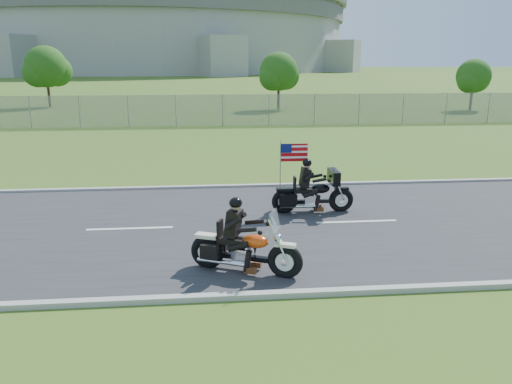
{
  "coord_description": "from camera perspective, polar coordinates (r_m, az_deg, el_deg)",
  "views": [
    {
      "loc": [
        0.11,
        -12.43,
        4.33
      ],
      "look_at": [
        1.28,
        0.0,
        0.94
      ],
      "focal_mm": 35.0,
      "sensor_mm": 36.0,
      "label": 1
    }
  ],
  "objects": [
    {
      "name": "motorcycle_lead",
      "position": [
        10.26,
        -1.45,
        -6.63
      ],
      "size": [
        2.3,
        1.19,
        1.63
      ],
      "rotation": [
        0.0,
        0.0,
        -0.39
      ],
      "color": "black",
      "rests_on": "ground"
    },
    {
      "name": "tree_fence_far",
      "position": [
        46.05,
        23.61,
        11.86
      ],
      "size": [
        3.08,
        2.87,
        4.2
      ],
      "color": "#382316",
      "rests_on": "ground"
    },
    {
      "name": "ground",
      "position": [
        13.17,
        -5.57,
        -4.08
      ],
      "size": [
        420.0,
        420.0,
        0.0
      ],
      "primitive_type": "plane",
      "color": "#2F4F18",
      "rests_on": "ground"
    },
    {
      "name": "tree_fence_mid",
      "position": [
        48.57,
        -22.79,
        12.84
      ],
      "size": [
        3.96,
        3.69,
        5.3
      ],
      "color": "#382316",
      "rests_on": "ground"
    },
    {
      "name": "road",
      "position": [
        13.16,
        -5.57,
        -4.0
      ],
      "size": [
        120.0,
        8.0,
        0.04
      ],
      "primitive_type": "cube",
      "color": "#28282B",
      "rests_on": "ground"
    },
    {
      "name": "fence",
      "position": [
        33.0,
        -14.42,
        8.94
      ],
      "size": [
        60.0,
        0.03,
        2.0
      ],
      "primitive_type": "cube",
      "color": "gray",
      "rests_on": "ground"
    },
    {
      "name": "curb_north",
      "position": [
        17.03,
        -5.57,
        0.57
      ],
      "size": [
        120.0,
        0.18,
        0.12
      ],
      "primitive_type": "cube",
      "color": "#9E9B93",
      "rests_on": "ground"
    },
    {
      "name": "motorcycle_follow",
      "position": [
        14.25,
        6.49,
        -0.31
      ],
      "size": [
        2.36,
        0.77,
        1.97
      ],
      "rotation": [
        0.0,
        0.0,
        -0.0
      ],
      "color": "black",
      "rests_on": "ground"
    },
    {
      "name": "stadium",
      "position": [
        183.88,
        -12.26,
        18.38
      ],
      "size": [
        140.4,
        140.4,
        29.2
      ],
      "color": "#A3A099",
      "rests_on": "ground"
    },
    {
      "name": "tree_fence_near",
      "position": [
        42.9,
        2.66,
        13.37
      ],
      "size": [
        3.52,
        3.28,
        4.75
      ],
      "color": "#382316",
      "rests_on": "ground"
    },
    {
      "name": "curb_south",
      "position": [
        9.41,
        -5.59,
        -11.93
      ],
      "size": [
        120.0,
        0.18,
        0.12
      ],
      "primitive_type": "cube",
      "color": "#9E9B93",
      "rests_on": "ground"
    }
  ]
}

